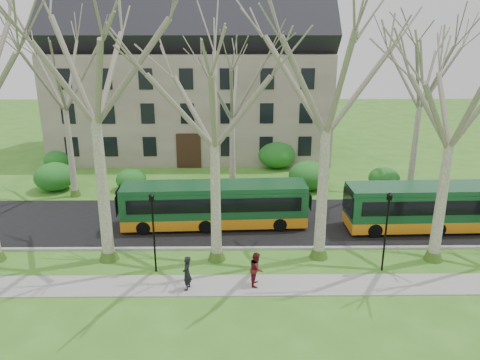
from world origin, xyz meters
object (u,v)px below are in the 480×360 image
bus_follow (442,207)px  pedestrian_b (257,269)px  pedestrian_a (187,273)px  bus_lead (215,205)px

bus_follow → pedestrian_b: size_ratio=6.84×
bus_follow → pedestrian_a: size_ratio=6.80×
bus_follow → pedestrian_a: (-15.37, -7.07, -0.61)m
bus_follow → pedestrian_a: bus_follow is taller
bus_follow → pedestrian_b: bus_follow is taller
bus_lead → pedestrian_b: 7.67m
bus_lead → pedestrian_a: size_ratio=6.63×
bus_follow → pedestrian_a: 16.93m
pedestrian_a → pedestrian_b: (3.41, 0.40, -0.01)m
pedestrian_b → bus_lead: bearing=24.4°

